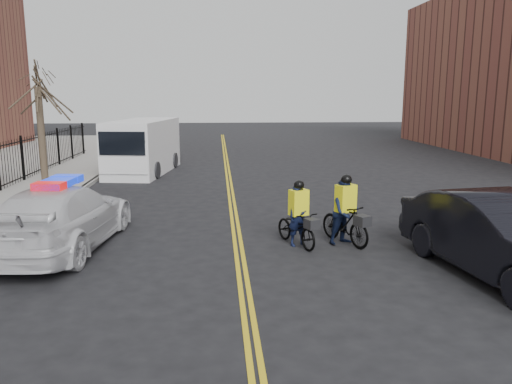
{
  "coord_description": "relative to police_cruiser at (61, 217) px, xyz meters",
  "views": [
    {
      "loc": [
        -0.5,
        -10.86,
        3.82
      ],
      "look_at": [
        0.5,
        2.04,
        1.3
      ],
      "focal_mm": 35.0,
      "sensor_mm": 36.0,
      "label": 1
    }
  ],
  "objects": [
    {
      "name": "center_line_right",
      "position": [
        4.51,
        6.39,
        -0.81
      ],
      "size": [
        0.1,
        60.0,
        0.01
      ],
      "primitive_type": "cube",
      "color": "gold",
      "rests_on": "ground"
    },
    {
      "name": "curb",
      "position": [
        -1.57,
        6.39,
        -0.74
      ],
      "size": [
        0.2,
        60.0,
        0.15
      ],
      "primitive_type": "cube",
      "color": "gray",
      "rests_on": "ground"
    },
    {
      "name": "dark_sedan",
      "position": [
        9.88,
        -2.81,
        0.07
      ],
      "size": [
        2.64,
        5.6,
        1.77
      ],
      "primitive_type": "imported",
      "rotation": [
        0.0,
        0.0,
        0.15
      ],
      "color": "black",
      "rests_on": "ground"
    },
    {
      "name": "center_line_left",
      "position": [
        4.35,
        6.39,
        -0.81
      ],
      "size": [
        0.1,
        60.0,
        0.01
      ],
      "primitive_type": "cube",
      "color": "gold",
      "rests_on": "ground"
    },
    {
      "name": "cyclist_near",
      "position": [
        5.98,
        -0.19,
        -0.22
      ],
      "size": [
        1.24,
        1.84,
        1.71
      ],
      "rotation": [
        0.0,
        0.0,
        0.41
      ],
      "color": "black",
      "rests_on": "ground"
    },
    {
      "name": "cyclist_far",
      "position": [
        7.2,
        -0.15,
        -0.09
      ],
      "size": [
        1.25,
        1.85,
        1.83
      ],
      "rotation": [
        0.0,
        0.0,
        0.45
      ],
      "color": "black",
      "rests_on": "ground"
    },
    {
      "name": "police_cruiser",
      "position": [
        0.0,
        0.0,
        0.0
      ],
      "size": [
        2.86,
        5.8,
        1.78
      ],
      "rotation": [
        0.0,
        0.0,
        3.03
      ],
      "color": "silver",
      "rests_on": "ground"
    },
    {
      "name": "street_tree",
      "position": [
        -3.17,
        8.39,
        2.72
      ],
      "size": [
        3.2,
        3.2,
        4.8
      ],
      "color": "#382C21",
      "rests_on": "sidewalk"
    },
    {
      "name": "cargo_van",
      "position": [
        0.22,
        12.43,
        0.46
      ],
      "size": [
        3.14,
        6.48,
        2.61
      ],
      "rotation": [
        0.0,
        0.0,
        -0.15
      ],
      "color": "silver",
      "rests_on": "ground"
    },
    {
      "name": "sidewalk",
      "position": [
        -3.07,
        6.39,
        -0.74
      ],
      "size": [
        3.0,
        60.0,
        0.15
      ],
      "primitive_type": "cube",
      "color": "gray",
      "rests_on": "ground"
    },
    {
      "name": "ground",
      "position": [
        4.43,
        -1.61,
        -0.82
      ],
      "size": [
        120.0,
        120.0,
        0.0
      ],
      "primitive_type": "plane",
      "color": "black",
      "rests_on": "ground"
    }
  ]
}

